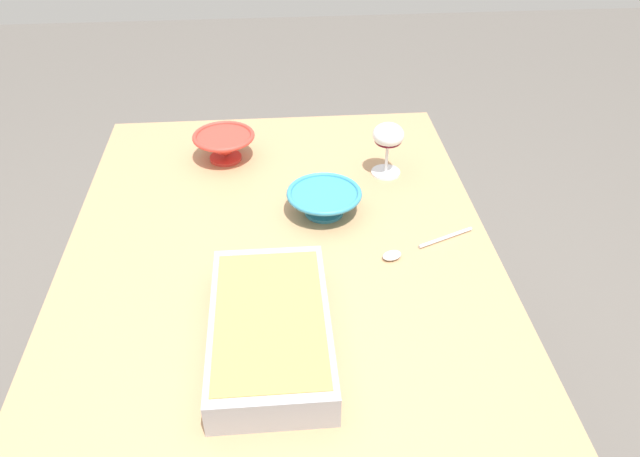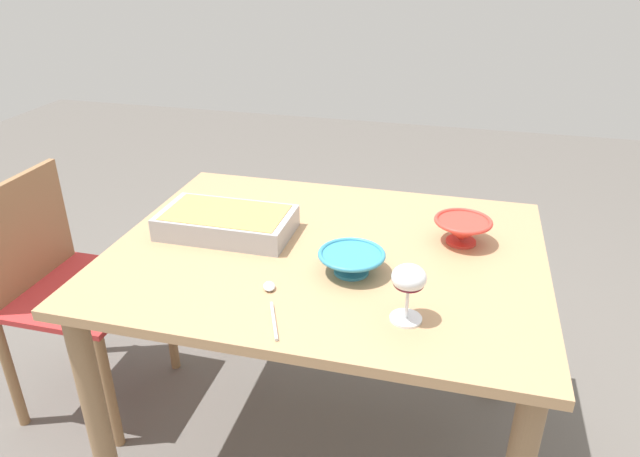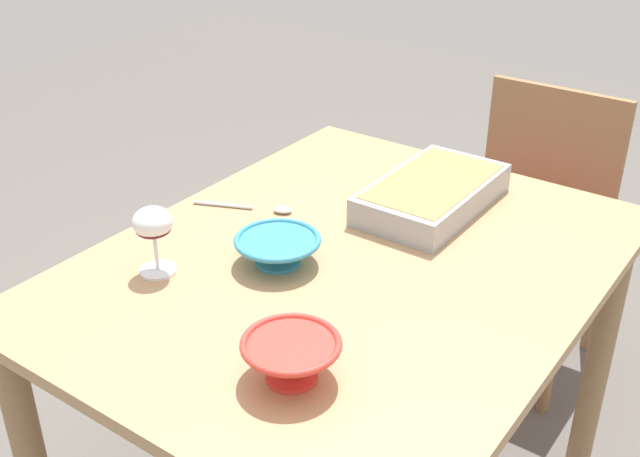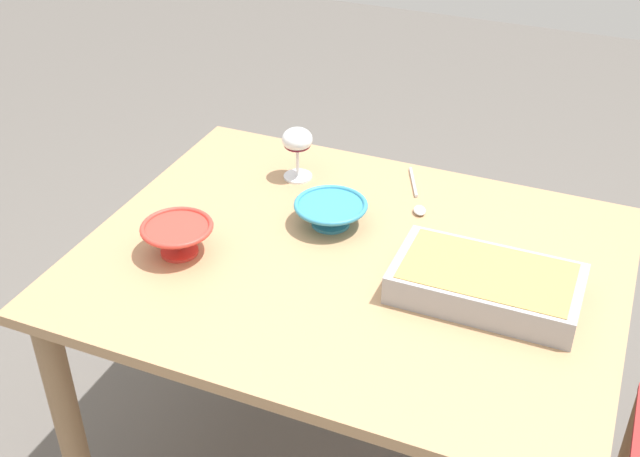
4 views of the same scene
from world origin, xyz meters
TOP-DOWN VIEW (x-y plane):
  - dining_table at (0.00, 0.00)m, footprint 1.22×0.95m
  - chair at (-0.97, 0.04)m, footprint 0.42×0.46m
  - wine_glass at (0.26, -0.29)m, footprint 0.08×0.08m
  - casserole_dish at (-0.31, 0.02)m, footprint 0.39×0.22m
  - mixing_bowl at (0.10, -0.11)m, footprint 0.18×0.18m
  - small_bowl at (0.37, 0.14)m, footprint 0.17×0.17m
  - serving_spoon at (-0.07, -0.29)m, footprint 0.11×0.23m

SIDE VIEW (x-z plane):
  - chair at x=-0.97m, z-range 0.06..0.92m
  - dining_table at x=0.00m, z-range 0.27..1.04m
  - serving_spoon at x=-0.07m, z-range 0.78..0.79m
  - mixing_bowl at x=0.10m, z-range 0.78..0.84m
  - casserole_dish at x=-0.31m, z-range 0.78..0.85m
  - small_bowl at x=0.37m, z-range 0.78..0.86m
  - wine_glass at x=0.26m, z-range 0.81..0.95m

